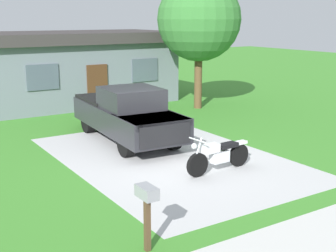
{
  "coord_description": "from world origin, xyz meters",
  "views": [
    {
      "loc": [
        -7.28,
        -11.34,
        4.21
      ],
      "look_at": [
        0.21,
        0.38,
        0.9
      ],
      "focal_mm": 49.09,
      "sensor_mm": 36.0,
      "label": 1
    }
  ],
  "objects_px": {
    "pickup_truck": "(126,113)",
    "neighbor_house": "(76,67)",
    "mailbox": "(147,201)",
    "shade_tree": "(199,20)",
    "motorcycle": "(218,155)"
  },
  "relations": [
    {
      "from": "pickup_truck",
      "to": "neighbor_house",
      "type": "bearing_deg",
      "value": 80.31
    },
    {
      "from": "mailbox",
      "to": "shade_tree",
      "type": "bearing_deg",
      "value": 49.94
    },
    {
      "from": "shade_tree",
      "to": "neighbor_house",
      "type": "bearing_deg",
      "value": 132.05
    },
    {
      "from": "motorcycle",
      "to": "mailbox",
      "type": "height_order",
      "value": "mailbox"
    },
    {
      "from": "shade_tree",
      "to": "neighbor_house",
      "type": "xyz_separation_m",
      "value": [
        -4.18,
        4.63,
        -2.31
      ]
    },
    {
      "from": "motorcycle",
      "to": "mailbox",
      "type": "distance_m",
      "value": 4.85
    },
    {
      "from": "pickup_truck",
      "to": "motorcycle",
      "type": "bearing_deg",
      "value": -82.56
    },
    {
      "from": "motorcycle",
      "to": "pickup_truck",
      "type": "height_order",
      "value": "pickup_truck"
    },
    {
      "from": "mailbox",
      "to": "shade_tree",
      "type": "height_order",
      "value": "shade_tree"
    },
    {
      "from": "motorcycle",
      "to": "pickup_truck",
      "type": "bearing_deg",
      "value": 97.44
    },
    {
      "from": "pickup_truck",
      "to": "neighbor_house",
      "type": "distance_m",
      "value": 8.12
    },
    {
      "from": "neighbor_house",
      "to": "pickup_truck",
      "type": "bearing_deg",
      "value": -99.69
    },
    {
      "from": "pickup_truck",
      "to": "neighbor_house",
      "type": "xyz_separation_m",
      "value": [
        1.36,
        7.96,
        0.84
      ]
    },
    {
      "from": "motorcycle",
      "to": "mailbox",
      "type": "xyz_separation_m",
      "value": [
        -3.91,
        -2.82,
        0.51
      ]
    },
    {
      "from": "shade_tree",
      "to": "mailbox",
      "type": "bearing_deg",
      "value": -130.06
    }
  ]
}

